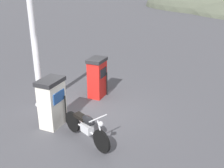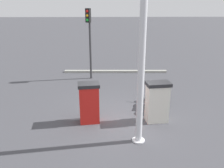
{
  "view_description": "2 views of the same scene",
  "coord_description": "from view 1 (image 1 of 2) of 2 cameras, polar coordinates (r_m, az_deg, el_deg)",
  "views": [
    {
      "loc": [
        4.79,
        -6.49,
        4.25
      ],
      "look_at": [
        0.96,
        0.1,
        1.15
      ],
      "focal_mm": 42.85,
      "sensor_mm": 36.0,
      "label": 1
    },
    {
      "loc": [
        -8.33,
        0.64,
        4.21
      ],
      "look_at": [
        1.12,
        0.36,
        0.95
      ],
      "focal_mm": 38.94,
      "sensor_mm": 36.0,
      "label": 2
    }
  ],
  "objects": [
    {
      "name": "ground_plane",
      "position": [
        9.12,
        -5.59,
        -5.78
      ],
      "size": [
        120.0,
        120.0,
        0.0
      ],
      "primitive_type": "plane",
      "color": "#424247"
    },
    {
      "name": "fuel_pump_near",
      "position": [
        8.13,
        -12.66,
        -3.86
      ],
      "size": [
        0.65,
        0.9,
        1.5
      ],
      "color": "silver",
      "rests_on": "ground"
    },
    {
      "name": "fuel_pump_far",
      "position": [
        9.89,
        -3.16,
        1.4
      ],
      "size": [
        0.63,
        0.81,
        1.49
      ],
      "color": "red",
      "rests_on": "ground"
    },
    {
      "name": "motorcycle_near_pump",
      "position": [
        7.35,
        -5.42,
        -9.08
      ],
      "size": [
        1.87,
        0.82,
        0.95
      ],
      "color": "black",
      "rests_on": "ground"
    },
    {
      "name": "canopy_support_pole",
      "position": [
        9.11,
        -16.22,
        8.23
      ],
      "size": [
        0.4,
        0.4,
        4.55
      ],
      "color": "silver",
      "rests_on": "ground"
    }
  ]
}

